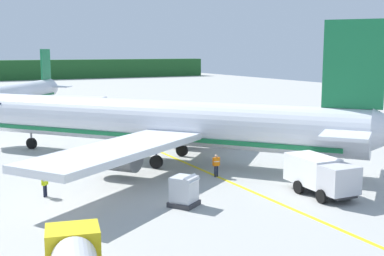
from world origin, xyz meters
The scene contains 7 objects.
airliner_foreground centered at (31.78, 17.20, 3.39)m, with size 29.98×34.40×11.90m.
airliner_mid_apron centered at (25.39, 58.94, 2.83)m, with size 25.65×30.07×9.92m.
service_truck_baggage centered at (37.03, 2.65, 1.45)m, with size 2.67×5.57×2.52m.
cargo_container_near centered at (27.85, 4.81, 0.94)m, with size 2.24×2.24×1.99m.
crew_marshaller centered at (20.52, 10.89, 0.96)m, with size 0.52×0.46×1.63m.
crew_loader_left centered at (33.32, 10.14, 1.04)m, with size 0.62×0.29×1.76m.
apron_guide_line centered at (33.43, 12.65, 0.01)m, with size 0.30×60.00×0.01m, color yellow.
Camera 1 is at (14.16, -22.14, 9.66)m, focal length 46.67 mm.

